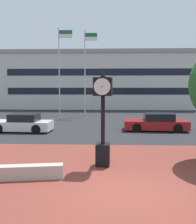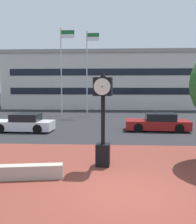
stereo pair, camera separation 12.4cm
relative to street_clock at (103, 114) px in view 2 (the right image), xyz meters
The scene contains 9 objects.
ground_plane 3.46m from the street_clock, 73.86° to the right, with size 200.00×200.00×0.00m, color #262628.
plaza_brick_paving 2.68m from the street_clock, 62.07° to the right, with size 44.00×10.37×0.01m, color brown.
planter_wall 3.93m from the street_clock, 149.92° to the right, with size 3.20×0.40×0.50m, color #ADA393.
street_clock is the anchor object (origin of this frame).
car_street_mid 9.90m from the street_clock, 127.70° to the left, with size 4.37×1.96×1.28m.
car_street_far 9.48m from the street_clock, 66.56° to the left, with size 4.63×2.04×1.28m.
flagpole_primary 18.35m from the street_clock, 105.94° to the left, with size 1.51×0.14×9.32m.
flagpole_secondary 17.77m from the street_clock, 97.32° to the left, with size 1.37×0.14×9.02m.
civic_building 32.26m from the street_clock, 92.16° to the left, with size 27.68×16.14×8.04m.
Camera 2 is at (-0.38, -7.95, 3.33)m, focal length 41.97 mm.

